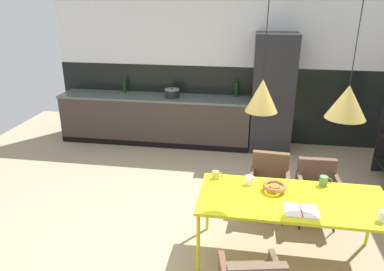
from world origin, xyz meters
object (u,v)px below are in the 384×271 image
object	(u,v)px
mug_short_terracotta	(216,175)
bottle_spice_small	(124,86)
mug_wide_latte	(324,181)
mug_tall_blue	(249,180)
armchair_head_of_table	(317,183)
cooking_pot	(172,93)
pendant_lamp_over_table_near	(262,95)
pendant_lamp_over_table_far	(347,102)
refrigerator_column	(273,94)
armchair_near_window	(269,177)
open_book	(301,211)
dining_table	(293,202)
bottle_wine_green	(237,89)
fruit_bowl	(275,187)
mug_white_ceramic	(383,216)

from	to	relation	value
mug_short_terracotta	bottle_spice_small	xyz separation A→B (m)	(-2.04, 2.89, 0.24)
mug_wide_latte	mug_tall_blue	world-z (taller)	mug_wide_latte
armchair_head_of_table	cooking_pot	distance (m)	3.17
bottle_spice_small	pendant_lamp_over_table_near	size ratio (longest dim) A/B	0.25
pendant_lamp_over_table_near	pendant_lamp_over_table_far	distance (m)	0.75
refrigerator_column	mug_short_terracotta	world-z (taller)	refrigerator_column
armchair_near_window	mug_wide_latte	bearing A→B (deg)	137.10
open_book	pendant_lamp_over_table_far	bearing A→B (deg)	38.96
dining_table	open_book	size ratio (longest dim) A/B	6.03
mug_short_terracotta	bottle_spice_small	size ratio (longest dim) A/B	0.41
armchair_near_window	cooking_pot	size ratio (longest dim) A/B	2.95
armchair_near_window	mug_tall_blue	distance (m)	0.77
open_book	bottle_wine_green	bearing A→B (deg)	102.63
mug_wide_latte	refrigerator_column	bearing A→B (deg)	99.16
refrigerator_column	mug_wide_latte	distance (m)	2.74
armchair_head_of_table	bottle_wine_green	size ratio (longest dim) A/B	2.51
dining_table	pendant_lamp_over_table_far	size ratio (longest dim) A/B	1.57
armchair_head_of_table	pendant_lamp_over_table_far	xyz separation A→B (m)	(-0.01, -0.78, 1.23)
mug_tall_blue	pendant_lamp_over_table_near	world-z (taller)	pendant_lamp_over_table_near
mug_tall_blue	pendant_lamp_over_table_near	size ratio (longest dim) A/B	0.12
fruit_bowl	mug_tall_blue	bearing A→B (deg)	157.89
armchair_near_window	open_book	world-z (taller)	armchair_near_window
fruit_bowl	mug_tall_blue	world-z (taller)	mug_tall_blue
dining_table	pendant_lamp_over_table_near	bearing A→B (deg)	-178.52
armchair_head_of_table	bottle_spice_small	distance (m)	4.04
mug_short_terracotta	mug_tall_blue	world-z (taller)	mug_tall_blue
armchair_head_of_table	mug_tall_blue	distance (m)	1.05
armchair_head_of_table	bottle_wine_green	world-z (taller)	bottle_wine_green
mug_white_ceramic	mug_wide_latte	bearing A→B (deg)	124.52
armchair_near_window	fruit_bowl	distance (m)	0.82
mug_wide_latte	mug_tall_blue	distance (m)	0.79
armchair_head_of_table	pendant_lamp_over_table_near	bearing A→B (deg)	45.83
open_book	bottle_spice_small	bearing A→B (deg)	130.26
fruit_bowl	mug_wide_latte	xyz separation A→B (m)	(0.52, 0.20, 0.00)
open_book	pendant_lamp_over_table_near	xyz separation A→B (m)	(-0.43, 0.21, 1.04)
bottle_wine_green	pendant_lamp_over_table_far	size ratio (longest dim) A/B	0.25
mug_tall_blue	cooking_pot	xyz separation A→B (m)	(-1.44, 2.76, 0.19)
mug_short_terracotta	cooking_pot	world-z (taller)	cooking_pot
armchair_near_window	bottle_spice_small	world-z (taller)	bottle_spice_small
dining_table	cooking_pot	size ratio (longest dim) A/B	7.09
dining_table	mug_white_ceramic	xyz separation A→B (m)	(0.75, -0.26, 0.09)
mug_short_terracotta	mug_wide_latte	bearing A→B (deg)	1.27
mug_short_terracotta	mug_white_ceramic	bearing A→B (deg)	-20.07
mug_wide_latte	bottle_spice_small	bearing A→B (deg)	137.99
mug_white_ceramic	pendant_lamp_over_table_near	xyz separation A→B (m)	(-1.13, 0.25, 1.00)
open_book	mug_white_ceramic	bearing A→B (deg)	-3.73
mug_white_ceramic	mug_wide_latte	xyz separation A→B (m)	(-0.41, 0.59, 0.00)
pendant_lamp_over_table_near	mug_wide_latte	bearing A→B (deg)	25.27
dining_table	open_book	bearing A→B (deg)	-76.30
fruit_bowl	cooking_pot	size ratio (longest dim) A/B	0.94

